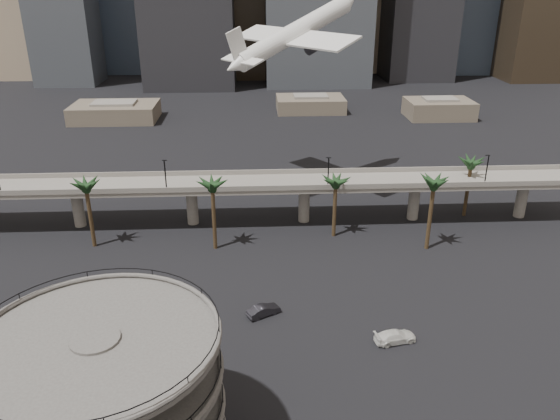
{
  "coord_description": "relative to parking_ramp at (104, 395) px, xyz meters",
  "views": [
    {
      "loc": [
        1.17,
        -43.97,
        45.44
      ],
      "look_at": [
        4.85,
        28.0,
        14.18
      ],
      "focal_mm": 35.0,
      "sensor_mm": 36.0,
      "label": 1
    }
  ],
  "objects": [
    {
      "name": "low_buildings",
      "position": [
        19.89,
        146.3,
        -6.97
      ],
      "size": [
        135.0,
        27.5,
        6.8
      ],
      "color": "brown",
      "rests_on": "ground"
    },
    {
      "name": "parking_ramp",
      "position": [
        0.0,
        0.0,
        0.0
      ],
      "size": [
        22.2,
        22.2,
        17.35
      ],
      "color": "#4E4C49",
      "rests_on": "ground"
    },
    {
      "name": "overpass",
      "position": [
        13.0,
        59.0,
        -2.5
      ],
      "size": [
        130.0,
        9.3,
        14.7
      ],
      "color": "slate",
      "rests_on": "ground"
    },
    {
      "name": "car_a",
      "position": [
        4.86,
        18.32,
        -9.05
      ],
      "size": [
        4.83,
        2.5,
        1.57
      ],
      "primitive_type": "imported",
      "rotation": [
        0.0,
        0.0,
        1.43
      ],
      "color": "#C84C1C",
      "rests_on": "ground"
    },
    {
      "name": "car_b",
      "position": [
        15.19,
        26.49,
        -9.01
      ],
      "size": [
        5.21,
        3.92,
        1.64
      ],
      "primitive_type": "imported",
      "rotation": [
        0.0,
        0.0,
        2.07
      ],
      "color": "black",
      "rests_on": "ground"
    },
    {
      "name": "car_c",
      "position": [
        32.67,
        19.38,
        -9.0
      ],
      "size": [
        6.09,
        3.47,
        1.66
      ],
      "primitive_type": "imported",
      "rotation": [
        0.0,
        0.0,
        1.78
      ],
      "color": "white",
      "rests_on": "ground"
    },
    {
      "name": "airborne_jet",
      "position": [
        23.2,
        76.83,
        24.42
      ],
      "size": [
        30.94,
        29.62,
        15.43
      ],
      "rotation": [
        0.0,
        -0.33,
        0.65
      ],
      "color": "white",
      "rests_on": "ground"
    },
    {
      "name": "palm_trees",
      "position": [
        24.58,
        51.18,
        1.46
      ],
      "size": [
        76.4,
        18.4,
        14.0
      ],
      "color": "#41321C",
      "rests_on": "ground"
    }
  ]
}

